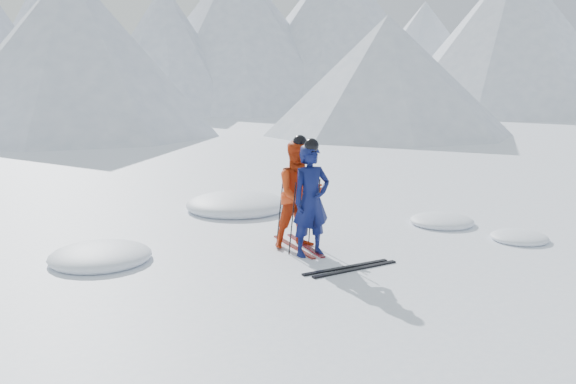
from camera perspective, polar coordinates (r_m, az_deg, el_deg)
name	(u,v)px	position (r m, az deg, el deg)	size (l,w,h in m)	color
ground	(391,245)	(11.94, 9.63, -4.94)	(160.00, 160.00, 0.00)	white
mountain_range	(204,27)	(46.69, -7.90, 15.04)	(106.15, 62.94, 15.53)	#B2BCD1
skier_blue	(311,201)	(10.91, 2.18, -0.82)	(0.74, 0.48, 2.02)	#0B1346
skier_red	(300,195)	(11.44, 1.10, -0.25)	(0.99, 0.77, 2.03)	red
pole_blue_left	(292,219)	(11.00, 0.42, -2.51)	(0.02, 0.02, 1.35)	black
pole_blue_right	(318,215)	(11.31, 2.79, -2.16)	(0.02, 0.02, 1.35)	black
pole_red_left	(280,211)	(11.62, -0.76, -1.78)	(0.02, 0.02, 1.35)	black
pole_red_right	(311,209)	(11.76, 2.14, -1.63)	(0.02, 0.02, 1.35)	black
ski_worn_left	(294,247)	(11.63, 0.54, -5.13)	(0.09, 1.70, 0.03)	black
ski_worn_right	(305,245)	(11.72, 1.62, -5.01)	(0.09, 1.70, 0.03)	black
ski_loose_a	(346,267)	(10.46, 5.44, -7.02)	(0.09, 1.70, 0.03)	black
ski_loose_b	(355,269)	(10.38, 6.32, -7.18)	(0.09, 1.70, 0.03)	black
snow_lumps	(248,222)	(13.67, -3.76, -2.79)	(9.30, 6.64, 0.55)	white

